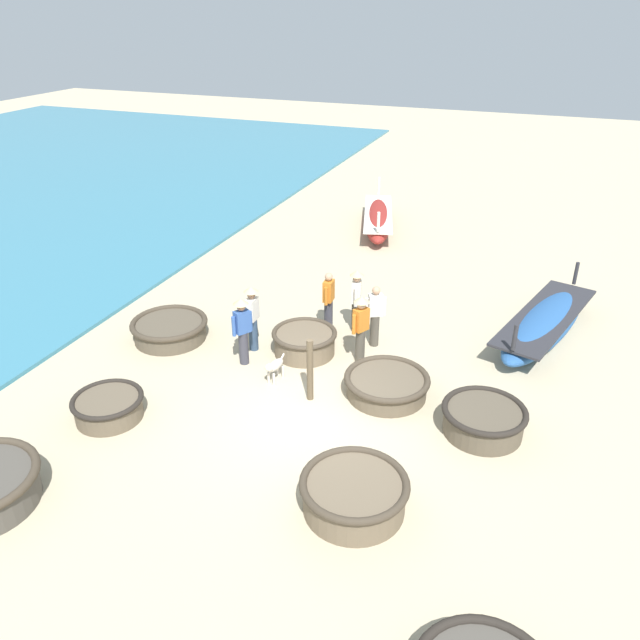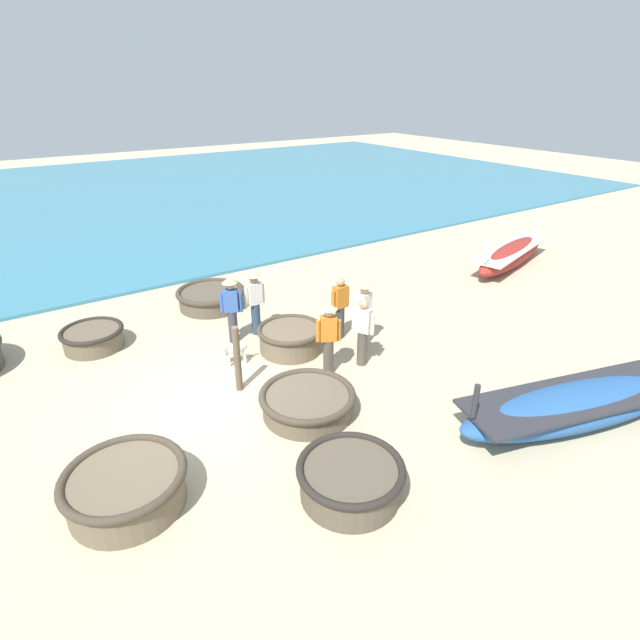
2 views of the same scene
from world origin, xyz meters
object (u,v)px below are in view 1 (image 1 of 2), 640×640
(coracle_front_right, at_px, (170,329))
(fisherman_hauling, at_px, (375,314))
(fisherman_standing_left, at_px, (356,297))
(mooring_post_inland, at_px, (310,370))
(coracle_nearest, at_px, (304,341))
(long_boat_red_hull, at_px, (545,323))
(coracle_front_left, at_px, (484,419))
(long_boat_green_hull, at_px, (378,219))
(fisherman_crouching, at_px, (252,314))
(fisherman_standing_right, at_px, (361,325))
(dog, at_px, (275,367))
(fisherman_by_coracle, at_px, (242,327))
(coracle_center, at_px, (387,384))
(coracle_beside_post, at_px, (354,493))
(coracle_far_left, at_px, (108,406))
(fisherman_with_hat, at_px, (329,300))

(coracle_front_right, height_order, fisherman_hauling, fisherman_hauling)
(fisherman_hauling, relative_size, fisherman_standing_left, 0.94)
(fisherman_hauling, distance_m, fisherman_standing_left, 0.86)
(mooring_post_inland, bearing_deg, fisherman_hauling, 77.60)
(coracle_nearest, bearing_deg, long_boat_red_hull, 28.98)
(coracle_front_left, xyz_separation_m, fisherman_standing_left, (-3.65, 3.12, 0.64))
(long_boat_green_hull, distance_m, fisherman_crouching, 9.61)
(fisherman_standing_right, bearing_deg, long_boat_red_hull, 35.28)
(long_boat_red_hull, xyz_separation_m, fisherman_standing_right, (-3.95, -2.79, 0.59))
(dog, distance_m, mooring_post_inland, 1.11)
(long_boat_green_hull, relative_size, fisherman_by_coracle, 2.94)
(coracle_center, xyz_separation_m, long_boat_green_hull, (-3.24, 10.33, 0.12))
(coracle_center, height_order, fisherman_standing_right, fisherman_standing_right)
(coracle_front_right, relative_size, coracle_beside_post, 1.04)
(coracle_front_right, distance_m, coracle_nearest, 3.45)
(long_boat_green_hull, bearing_deg, fisherman_crouching, -91.79)
(fisherman_by_coracle, height_order, fisherman_standing_left, same)
(long_boat_green_hull, distance_m, fisherman_hauling, 8.67)
(coracle_beside_post, relative_size, mooring_post_inland, 1.28)
(fisherman_crouching, height_order, mooring_post_inland, fisherman_crouching)
(coracle_far_left, height_order, mooring_post_inland, mooring_post_inland)
(coracle_beside_post, height_order, fisherman_crouching, fisherman_crouching)
(long_boat_red_hull, height_order, fisherman_standing_right, fisherman_standing_right)
(coracle_far_left, bearing_deg, fisherman_with_hat, 61.34)
(fisherman_crouching, bearing_deg, fisherman_by_coracle, -83.14)
(long_boat_green_hull, bearing_deg, fisherman_with_hat, -82.65)
(fisherman_standing_right, height_order, dog, fisherman_standing_right)
(fisherman_crouching, bearing_deg, fisherman_standing_right, 9.14)
(coracle_center, distance_m, fisherman_crouching, 3.68)
(coracle_far_left, height_order, long_boat_green_hull, long_boat_green_hull)
(long_boat_red_hull, height_order, fisherman_standing_left, fisherman_standing_left)
(coracle_front_left, relative_size, fisherman_with_hat, 1.06)
(long_boat_green_hull, relative_size, mooring_post_inland, 3.43)
(coracle_front_right, relative_size, long_boat_red_hull, 0.38)
(coracle_front_left, relative_size, long_boat_red_hull, 0.33)
(long_boat_red_hull, relative_size, long_boat_green_hull, 1.02)
(coracle_front_left, relative_size, fisherman_standing_right, 0.99)
(long_boat_green_hull, relative_size, fisherman_with_hat, 3.13)
(fisherman_standing_right, bearing_deg, mooring_post_inland, -105.03)
(long_boat_green_hull, xyz_separation_m, dog, (0.77, -10.69, -0.02))
(coracle_center, xyz_separation_m, coracle_front_left, (2.11, -0.57, 0.05))
(coracle_nearest, height_order, coracle_front_left, coracle_nearest)
(long_boat_green_hull, bearing_deg, coracle_front_left, -63.87)
(coracle_front_left, xyz_separation_m, fisherman_by_coracle, (-5.57, 0.66, 0.64))
(coracle_front_left, height_order, fisherman_crouching, fisherman_crouching)
(coracle_nearest, bearing_deg, fisherman_by_coracle, -140.68)
(coracle_far_left, bearing_deg, coracle_front_left, 17.40)
(coracle_nearest, xyz_separation_m, fisherman_with_hat, (0.11, 1.34, 0.51))
(fisherman_with_hat, distance_m, fisherman_crouching, 2.09)
(fisherman_by_coracle, distance_m, fisherman_crouching, 0.66)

